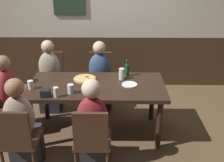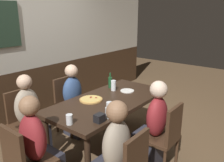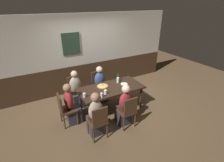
{
  "view_description": "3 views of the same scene",
  "coord_description": "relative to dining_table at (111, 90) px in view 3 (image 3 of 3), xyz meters",
  "views": [
    {
      "loc": [
        0.24,
        -3.23,
        2.24
      ],
      "look_at": [
        0.21,
        -0.08,
        0.83
      ],
      "focal_mm": 43.28,
      "sensor_mm": 36.0,
      "label": 1
    },
    {
      "loc": [
        -2.35,
        -1.91,
        1.91
      ],
      "look_at": [
        0.21,
        0.12,
        0.93
      ],
      "focal_mm": 38.01,
      "sensor_mm": 36.0,
      "label": 2
    },
    {
      "loc": [
        -1.99,
        -3.62,
        2.9
      ],
      "look_at": [
        0.02,
        -0.02,
        0.94
      ],
      "focal_mm": 26.87,
      "sensor_mm": 36.0,
      "label": 3
    }
  ],
  "objects": [
    {
      "name": "pint_glass_amber",
      "position": [
        0.33,
        0.18,
        0.15
      ],
      "size": [
        0.07,
        0.07,
        0.16
      ],
      "color": "silver",
      "rests_on": "dining_table"
    },
    {
      "name": "dining_table",
      "position": [
        0.0,
        0.0,
        0.0
      ],
      "size": [
        1.8,
        0.87,
        0.74
      ],
      "color": "black",
      "rests_on": "ground_plane"
    },
    {
      "name": "wall_back",
      "position": [
        -0.0,
        1.65,
        0.64
      ],
      "size": [
        6.4,
        0.13,
        2.6
      ],
      "color": "#3D2819",
      "rests_on": "ground_plane"
    },
    {
      "name": "chair_head_west",
      "position": [
        -1.32,
        0.0,
        -0.16
      ],
      "size": [
        0.4,
        0.4,
        0.88
      ],
      "color": "#422B1C",
      "rests_on": "ground_plane"
    },
    {
      "name": "chair_left_near",
      "position": [
        -0.79,
        -0.85,
        -0.16
      ],
      "size": [
        0.4,
        0.4,
        0.88
      ],
      "color": "#422B1C",
      "rests_on": "ground_plane"
    },
    {
      "name": "plate_white_large",
      "position": [
        0.44,
        -0.0,
        0.09
      ],
      "size": [
        0.2,
        0.2,
        0.01
      ],
      "primitive_type": "cylinder",
      "color": "white",
      "rests_on": "dining_table"
    },
    {
      "name": "pint_glass_stout",
      "position": [
        -0.83,
        -0.13,
        0.13
      ],
      "size": [
        0.07,
        0.07,
        0.11
      ],
      "color": "silver",
      "rests_on": "dining_table"
    },
    {
      "name": "ground_plane",
      "position": [
        0.0,
        0.0,
        -0.66
      ],
      "size": [
        12.0,
        12.0,
        0.0
      ],
      "primitive_type": "plane",
      "color": "brown"
    },
    {
      "name": "person_left_near",
      "position": [
        -0.79,
        -0.69,
        -0.18
      ],
      "size": [
        0.34,
        0.37,
        1.14
      ],
      "color": "#2D2D38",
      "rests_on": "ground_plane"
    },
    {
      "name": "chair_mid_near",
      "position": [
        0.0,
        -0.85,
        -0.16
      ],
      "size": [
        0.4,
        0.4,
        0.88
      ],
      "color": "#422B1C",
      "rests_on": "ground_plane"
    },
    {
      "name": "person_mid_far",
      "position": [
        -0.0,
        0.69,
        -0.19
      ],
      "size": [
        0.34,
        0.37,
        1.12
      ],
      "color": "#2D2D38",
      "rests_on": "ground_plane"
    },
    {
      "name": "person_left_far",
      "position": [
        -0.79,
        0.69,
        -0.18
      ],
      "size": [
        0.34,
        0.37,
        1.14
      ],
      "color": "#2D2D38",
      "rests_on": "ground_plane"
    },
    {
      "name": "person_head_west",
      "position": [
        -1.15,
        0.0,
        -0.18
      ],
      "size": [
        0.37,
        0.34,
        1.14
      ],
      "color": "#2D2D38",
      "rests_on": "ground_plane"
    },
    {
      "name": "condiment_caddy",
      "position": [
        -0.59,
        -0.34,
        0.12
      ],
      "size": [
        0.11,
        0.09,
        0.09
      ],
      "primitive_type": "cube",
      "color": "black",
      "rests_on": "dining_table"
    },
    {
      "name": "beer_glass_half",
      "position": [
        -0.3,
        -0.25,
        0.13
      ],
      "size": [
        0.08,
        0.08,
        0.12
      ],
      "color": "silver",
      "rests_on": "dining_table"
    },
    {
      "name": "beer_bottle_green",
      "position": [
        0.41,
        0.31,
        0.17
      ],
      "size": [
        0.06,
        0.06,
        0.24
      ],
      "color": "#194723",
      "rests_on": "dining_table"
    },
    {
      "name": "chair_left_far",
      "position": [
        -0.79,
        0.85,
        -0.16
      ],
      "size": [
        0.4,
        0.4,
        0.88
      ],
      "color": "#422B1C",
      "rests_on": "ground_plane"
    },
    {
      "name": "chair_mid_far",
      "position": [
        0.0,
        0.85,
        -0.16
      ],
      "size": [
        0.4,
        0.4,
        0.88
      ],
      "color": "#422B1C",
      "rests_on": "ground_plane"
    },
    {
      "name": "tumbler_water",
      "position": [
        -0.46,
        -0.36,
        0.13
      ],
      "size": [
        0.06,
        0.06,
        0.13
      ],
      "color": "silver",
      "rests_on": "dining_table"
    },
    {
      "name": "pizza",
      "position": [
        -0.17,
        0.17,
        0.09
      ],
      "size": [
        0.31,
        0.31,
        0.03
      ],
      "color": "tan",
      "rests_on": "dining_table"
    },
    {
      "name": "person_mid_near",
      "position": [
        0.0,
        -0.69,
        -0.18
      ],
      "size": [
        0.34,
        0.37,
        1.14
      ],
      "color": "#2D2D38",
      "rests_on": "ground_plane"
    }
  ]
}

